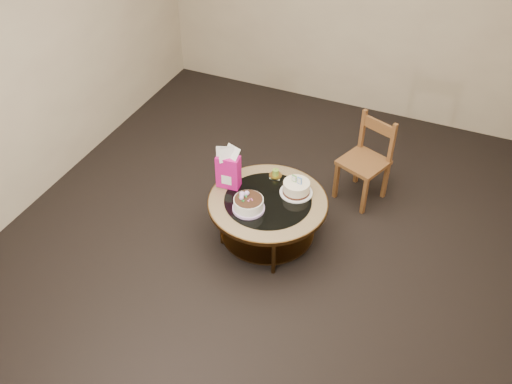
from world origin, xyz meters
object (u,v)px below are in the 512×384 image
at_px(cream_cake, 296,188).
at_px(gift_bag, 228,168).
at_px(coffee_table, 268,207).
at_px(dining_chair, 366,160).
at_px(decorated_cake, 248,204).

height_order(cream_cake, gift_bag, gift_bag).
relative_size(coffee_table, cream_cake, 3.62).
distance_m(gift_bag, dining_chair, 1.34).
distance_m(decorated_cake, cream_cake, 0.46).
height_order(coffee_table, gift_bag, gift_bag).
bearing_deg(gift_bag, decorated_cake, -42.58).
height_order(coffee_table, decorated_cake, decorated_cake).
height_order(decorated_cake, gift_bag, gift_bag).
height_order(decorated_cake, dining_chair, dining_chair).
height_order(gift_bag, dining_chair, gift_bag).
bearing_deg(gift_bag, coffee_table, -11.62).
relative_size(cream_cake, dining_chair, 0.34).
xyz_separation_m(decorated_cake, gift_bag, (-0.28, 0.22, 0.14)).
bearing_deg(decorated_cake, dining_chair, 57.49).
height_order(coffee_table, dining_chair, dining_chair).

